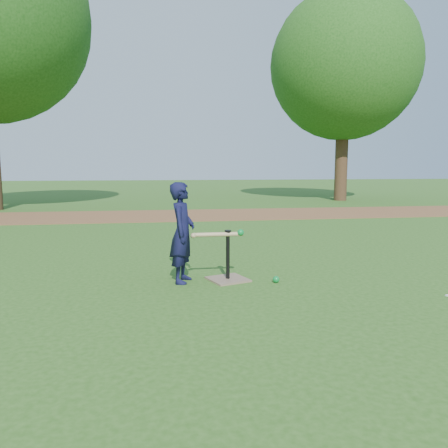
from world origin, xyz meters
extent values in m
plane|color=#285116|center=(0.00, 0.00, 0.00)|extent=(80.00, 80.00, 0.00)
cube|color=brown|center=(0.00, 7.50, 0.01)|extent=(24.00, 3.00, 0.01)
imported|color=black|center=(-0.63, 0.31, 0.60)|extent=(0.40, 0.50, 1.19)
sphere|color=#0B7F30|center=(0.46, 0.09, 0.04)|extent=(0.08, 0.08, 0.08)
cube|color=#806751|center=(-0.08, 0.29, 0.01)|extent=(0.55, 0.55, 0.02)
cylinder|color=black|center=(-0.08, 0.29, 0.30)|extent=(0.05, 0.05, 0.55)
cylinder|color=black|center=(-0.08, 0.29, 0.58)|extent=(0.08, 0.08, 0.06)
cylinder|color=tan|center=(-0.20, 0.27, 0.57)|extent=(0.60, 0.05, 0.05)
sphere|color=tan|center=(-0.50, 0.23, 0.57)|extent=(0.06, 0.06, 0.06)
sphere|color=#0B7F30|center=(0.07, 0.26, 0.59)|extent=(0.08, 0.08, 0.08)
cylinder|color=#382316|center=(6.50, 12.00, 1.71)|extent=(0.50, 0.50, 3.42)
sphere|color=#285B19|center=(6.50, 12.00, 5.30)|extent=(5.80, 5.80, 5.80)
camera|label=1|loc=(-0.93, -4.80, 1.37)|focal=35.00mm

